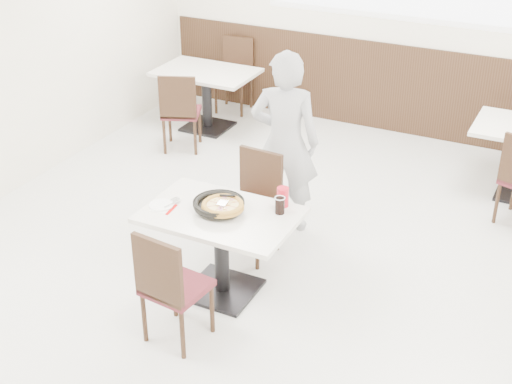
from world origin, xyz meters
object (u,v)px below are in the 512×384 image
at_px(chair_near, 177,284).
at_px(bg_table_left, 207,100).
at_px(side_plate, 161,205).
at_px(bg_chair_left_far, 233,76).
at_px(chair_far, 250,208).
at_px(main_table, 222,253).
at_px(red_cup, 283,197).
at_px(diner_person, 285,143).
at_px(pizza, 223,207).
at_px(cola_glass, 280,206).
at_px(bg_chair_left_near, 181,110).
at_px(pizza_pan, 219,206).

distance_m(chair_near, bg_table_left, 4.08).
bearing_deg(side_plate, chair_near, -49.16).
bearing_deg(bg_chair_left_far, chair_far, 114.01).
relative_size(main_table, red_cup, 7.50).
height_order(chair_near, red_cup, chair_near).
relative_size(red_cup, bg_chair_left_far, 0.17).
bearing_deg(red_cup, diner_person, 113.49).
bearing_deg(red_cup, chair_near, -112.56).
height_order(pizza, cola_glass, cola_glass).
height_order(diner_person, bg_table_left, diner_person).
height_order(bg_table_left, bg_chair_left_near, bg_chair_left_near).
bearing_deg(bg_table_left, chair_far, -52.72).
bearing_deg(chair_near, side_plate, 137.24).
distance_m(pizza, red_cup, 0.49).
bearing_deg(pizza_pan, cola_glass, 22.39).
height_order(pizza_pan, bg_chair_left_near, bg_chair_left_near).
relative_size(chair_far, bg_chair_left_far, 1.00).
relative_size(chair_far, diner_person, 0.55).
bearing_deg(pizza, bg_table_left, 122.19).
height_order(pizza_pan, diner_person, diner_person).
height_order(cola_glass, red_cup, red_cup).
distance_m(pizza_pan, cola_glass, 0.48).
distance_m(chair_far, pizza, 0.70).
relative_size(pizza_pan, pizza, 1.17).
height_order(side_plate, bg_chair_left_near, bg_chair_left_near).
bearing_deg(bg_chair_left_near, main_table, -74.28).
xyz_separation_m(main_table, bg_chair_left_near, (-1.81, 2.32, 0.10)).
bearing_deg(bg_chair_left_near, diner_person, -53.64).
relative_size(pizza_pan, bg_chair_left_far, 0.41).
height_order(side_plate, bg_table_left, side_plate).
bearing_deg(cola_glass, bg_chair_left_near, 136.54).
bearing_deg(pizza_pan, chair_far, 92.59).
bearing_deg(bg_chair_left_near, bg_chair_left_far, 68.97).
distance_m(chair_near, diner_person, 1.90).
distance_m(chair_far, diner_person, 0.72).
bearing_deg(pizza_pan, bg_table_left, 121.70).
xyz_separation_m(pizza_pan, pizza, (0.05, -0.02, 0.02)).
xyz_separation_m(side_plate, bg_chair_left_near, (-1.34, 2.44, -0.28)).
relative_size(chair_far, pizza, 2.83).
bearing_deg(bg_chair_left_far, side_plate, 103.46).
bearing_deg(side_plate, bg_chair_left_far, 109.89).
height_order(chair_far, diner_person, diner_person).
height_order(pizza_pan, red_cup, red_cup).
distance_m(main_table, cola_glass, 0.64).
bearing_deg(pizza, cola_glass, 27.27).
relative_size(cola_glass, red_cup, 0.81).
bearing_deg(pizza_pan, chair_near, -89.02).
relative_size(bg_table_left, bg_chair_left_far, 1.26).
distance_m(red_cup, bg_chair_left_far, 4.03).
xyz_separation_m(pizza, side_plate, (-0.50, -0.12, -0.05)).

